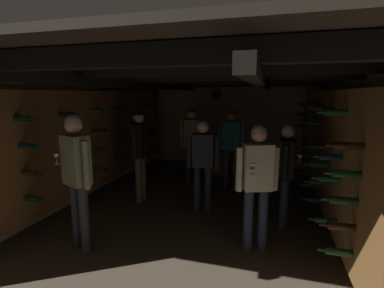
# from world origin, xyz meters

# --- Properties ---
(ground_plane) EXTENTS (8.40, 8.40, 0.00)m
(ground_plane) POSITION_xyz_m (0.00, 0.00, 0.00)
(ground_plane) COLOR brown
(room_shell) EXTENTS (4.72, 6.52, 2.41)m
(room_shell) POSITION_xyz_m (0.00, 0.27, 1.43)
(room_shell) COLOR beige
(room_shell) RESTS_ON ground_plane
(wine_crate_stack) EXTENTS (0.52, 0.35, 0.60)m
(wine_crate_stack) POSITION_xyz_m (-0.14, 2.12, 0.30)
(wine_crate_stack) COLOR brown
(wine_crate_stack) RESTS_ON ground_plane
(display_bottle) EXTENTS (0.08, 0.08, 0.35)m
(display_bottle) POSITION_xyz_m (-0.06, 2.11, 0.74)
(display_bottle) COLOR black
(display_bottle) RESTS_ON wine_crate_stack
(person_host_center) EXTENTS (0.53, 0.27, 1.57)m
(person_host_center) POSITION_xyz_m (0.10, -0.19, 0.94)
(person_host_center) COLOR #232D4C
(person_host_center) RESTS_ON ground_plane
(person_guest_near_left) EXTENTS (0.50, 0.34, 1.75)m
(person_guest_near_left) POSITION_xyz_m (-1.13, -1.80, 1.07)
(person_guest_near_left) COLOR #2D2D33
(person_guest_near_left) RESTS_ON ground_plane
(person_guest_mid_left) EXTENTS (0.23, 0.54, 1.69)m
(person_guest_mid_left) POSITION_xyz_m (-1.13, -0.04, 1.03)
(person_guest_mid_left) COLOR brown
(person_guest_mid_left) RESTS_ON ground_plane
(person_guest_mid_right) EXTENTS (0.33, 0.54, 1.56)m
(person_guest_mid_right) POSITION_xyz_m (1.43, -0.39, 0.93)
(person_guest_mid_right) COLOR #232D4C
(person_guest_mid_right) RESTS_ON ground_plane
(person_guest_far_right) EXTENTS (0.54, 0.33, 1.67)m
(person_guest_far_right) POSITION_xyz_m (0.41, 1.08, 1.01)
(person_guest_far_right) COLOR #4C473D
(person_guest_far_right) RESTS_ON ground_plane
(person_guest_near_right) EXTENTS (0.51, 0.41, 1.63)m
(person_guest_near_right) POSITION_xyz_m (1.05, -1.21, 0.98)
(person_guest_near_right) COLOR #232D4C
(person_guest_near_right) RESTS_ON ground_plane
(person_guest_rear_center) EXTENTS (0.53, 0.27, 1.68)m
(person_guest_rear_center) POSITION_xyz_m (-0.49, 1.26, 1.02)
(person_guest_rear_center) COLOR #4C473D
(person_guest_rear_center) RESTS_ON ground_plane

